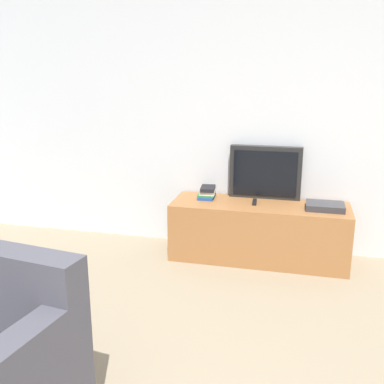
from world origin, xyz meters
The scene contains 6 objects.
wall_back centered at (0.00, 3.03, 1.30)m, with size 9.00×0.06×2.60m.
tv_stand centered at (0.30, 2.72, 0.26)m, with size 1.59×0.52×0.53m.
television centered at (0.32, 2.94, 0.77)m, with size 0.66×0.09×0.49m.
book_stack centered at (-0.20, 2.80, 0.58)m, with size 0.17×0.22×0.11m.
remote_on_stand centered at (0.25, 2.73, 0.54)m, with size 0.05×0.15×0.02m.
set_top_box centered at (0.87, 2.70, 0.56)m, with size 0.32×0.24×0.05m.
Camera 1 is at (0.64, -1.20, 1.70)m, focal length 42.00 mm.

